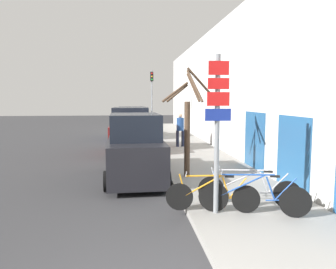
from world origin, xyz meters
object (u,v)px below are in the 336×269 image
at_px(bicycle_0, 253,197).
at_px(street_tree, 188,126).
at_px(parked_car_1, 131,132).
at_px(traffic_light, 152,94).
at_px(bicycle_1, 212,196).
at_px(signpost, 217,127).
at_px(bicycle_2, 248,190).
at_px(parked_car_2, 132,124).
at_px(parked_car_0, 135,150).
at_px(pedestrian_near, 180,127).

height_order(bicycle_0, street_tree, street_tree).
distance_m(parked_car_1, traffic_light, 6.73).
xyz_separation_m(bicycle_0, bicycle_1, (-0.84, 0.29, -0.03)).
height_order(bicycle_0, traffic_light, traffic_light).
bearing_deg(signpost, bicycle_2, 24.93).
relative_size(bicycle_1, street_tree, 0.58).
bearing_deg(parked_car_1, street_tree, -71.37).
bearing_deg(parked_car_2, signpost, -87.54).
xyz_separation_m(bicycle_2, parked_car_2, (-2.61, 14.81, 0.45)).
height_order(signpost, bicycle_2, signpost).
distance_m(parked_car_0, street_tree, 1.92).
relative_size(bicycle_1, bicycle_2, 0.91).
distance_m(parked_car_0, parked_car_2, 11.39).
relative_size(signpost, bicycle_1, 1.69).
bearing_deg(street_tree, pedestrian_near, 83.24).
bearing_deg(bicycle_1, signpost, -131.26).
bearing_deg(traffic_light, street_tree, -88.46).
xyz_separation_m(parked_car_0, parked_car_2, (0.00, 11.39, -0.01)).
height_order(bicycle_1, traffic_light, traffic_light).
distance_m(parked_car_1, street_tree, 6.29).
bearing_deg(pedestrian_near, parked_car_2, 104.16).
xyz_separation_m(signpost, traffic_light, (-0.35, 15.70, 0.96)).
bearing_deg(parked_car_2, pedestrian_near, -67.22).
bearing_deg(bicycle_2, bicycle_0, -169.76).
bearing_deg(pedestrian_near, street_tree, -109.34).
bearing_deg(pedestrian_near, bicycle_2, -101.95).
distance_m(bicycle_1, parked_car_1, 9.52).
bearing_deg(bicycle_2, parked_car_1, 37.53).
relative_size(parked_car_2, pedestrian_near, 2.60).
relative_size(street_tree, traffic_light, 0.78).
relative_size(pedestrian_near, street_tree, 0.50).
relative_size(signpost, street_tree, 0.98).
bearing_deg(parked_car_1, bicycle_2, -71.37).
bearing_deg(bicycle_2, street_tree, 37.53).
distance_m(bicycle_1, street_tree, 3.61).
bearing_deg(parked_car_1, pedestrian_near, 19.55).
bearing_deg(traffic_light, parked_car_0, -96.58).
height_order(parked_car_2, street_tree, street_tree).
height_order(signpost, pedestrian_near, signpost).
xyz_separation_m(parked_car_0, parked_car_1, (-0.10, 5.60, 0.03)).
distance_m(parked_car_2, street_tree, 11.92).
relative_size(bicycle_2, street_tree, 0.64).
relative_size(parked_car_0, parked_car_2, 0.94).
bearing_deg(pedestrian_near, signpost, -106.96).
relative_size(bicycle_0, bicycle_2, 1.01).
distance_m(bicycle_1, pedestrian_near, 10.23).
distance_m(parked_car_2, pedestrian_near, 5.56).
height_order(signpost, bicycle_1, signpost).
relative_size(bicycle_1, parked_car_2, 0.45).
relative_size(bicycle_0, parked_car_2, 0.50).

